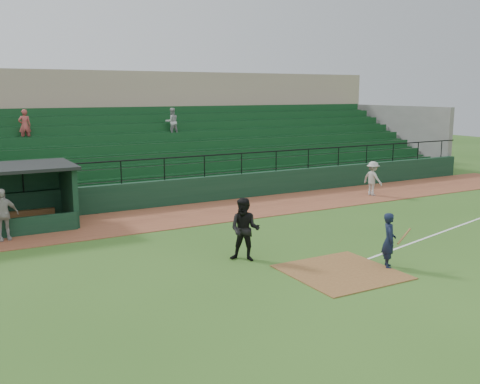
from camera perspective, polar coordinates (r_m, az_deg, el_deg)
ground at (r=16.90m, az=8.38°, el=-7.37°), size 90.00×90.00×0.00m
warning_track at (r=23.50m, az=-3.58°, el=-2.16°), size 40.00×4.00×0.03m
home_plate_dirt at (r=16.16m, az=10.56°, el=-8.23°), size 3.00×3.00×0.03m
foul_line at (r=23.23m, az=22.39°, el=-3.12°), size 17.49×4.44×0.01m
stadium_structure at (r=30.92m, az=-10.47°, el=5.01°), size 38.00×13.08×6.40m
batter_at_plate at (r=16.69m, az=15.34°, el=-4.90°), size 1.13×0.73×1.65m
umpire at (r=16.72m, az=0.51°, el=-3.95°), size 1.21×1.19×1.96m
runner at (r=27.94m, az=13.72°, el=1.39°), size 0.76×1.17×1.71m
dugout_player_a at (r=20.63m, az=-23.61°, el=-2.18°), size 1.11×0.55×1.83m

